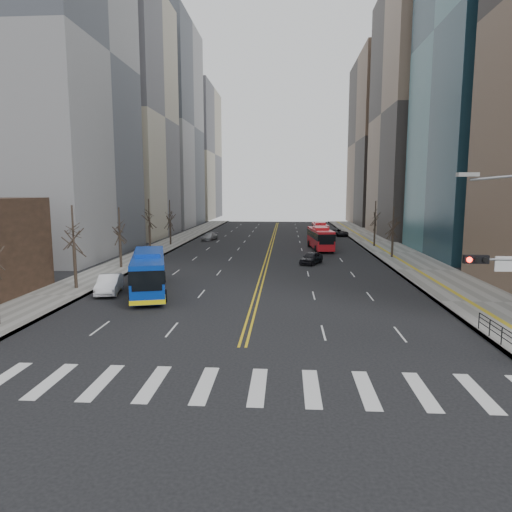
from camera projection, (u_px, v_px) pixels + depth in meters
The scene contains 15 objects.
ground at pixel (231, 386), 20.24m from camera, with size 220.00×220.00×0.00m, color black.
sidewalk_right at pixel (395, 252), 63.54m from camera, with size 7.00×130.00×0.15m, color slate.
sidewalk_left at pixel (155, 250), 65.76m from camera, with size 5.00×130.00×0.15m, color slate.
crosswalk at pixel (231, 386), 20.24m from camera, with size 26.70×4.00×0.01m.
centerline at pixel (271, 244), 74.57m from camera, with size 0.55×100.00×0.01m.
office_towers at pixel (275, 107), 84.52m from camera, with size 83.00×134.00×58.00m.
pedestrian_railing at pixel (502, 333), 25.12m from camera, with size 0.06×6.06×1.02m.
street_trees at pixel (206, 222), 54.15m from camera, with size 35.20×47.20×7.60m.
blue_bus at pixel (149, 271), 38.76m from camera, with size 5.80×12.45×3.55m.
red_bus_near at pixel (320, 237), 67.16m from camera, with size 3.40×10.65×3.34m.
red_bus_far at pixel (320, 230), 79.73m from camera, with size 2.60×9.88×3.16m.
car_white at pixel (109, 284), 38.46m from camera, with size 1.67×4.80×1.58m, color white.
car_dark_mid at pixel (311, 258), 53.99m from camera, with size 1.70×4.23×1.44m, color black.
car_silver at pixel (210, 237), 80.18m from camera, with size 1.78×4.38×1.27m, color #9FA0A5.
car_dark_far at pixel (339, 232), 87.57m from camera, with size 2.26×4.91×1.36m, color black.
Camera 1 is at (2.37, -19.11, 8.58)m, focal length 32.00 mm.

